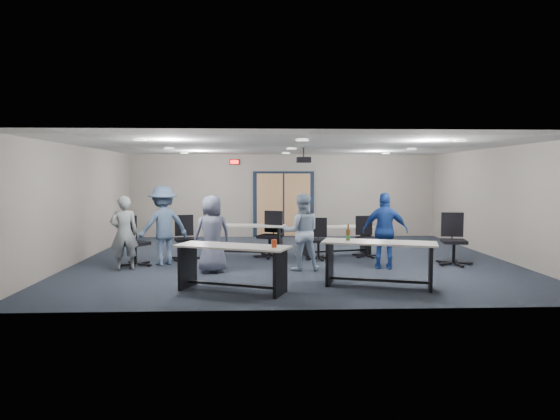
{
  "coord_description": "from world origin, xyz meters",
  "views": [
    {
      "loc": [
        -0.81,
        -11.85,
        2.02
      ],
      "look_at": [
        -0.32,
        -0.3,
        1.21
      ],
      "focal_mm": 32.0,
      "sensor_mm": 36.0,
      "label": 1
    }
  ],
  "objects_px": {
    "chair_back_c": "(318,239)",
    "person_gray": "(124,233)",
    "chair_back_a": "(186,238)",
    "chair_back_b": "(270,234)",
    "person_navy": "(385,231)",
    "chair_back_d": "(366,237)",
    "table_back_right": "(337,235)",
    "chair_loose_left": "(135,242)",
    "person_lightblue": "(302,232)",
    "person_plaid": "(212,234)",
    "table_back_left": "(246,235)",
    "table_front_left": "(233,260)",
    "table_front_right": "(378,255)",
    "chair_loose_right": "(454,239)",
    "person_back": "(163,225)"
  },
  "relations": [
    {
      "from": "chair_loose_right",
      "to": "table_back_right",
      "type": "bearing_deg",
      "value": 158.03
    },
    {
      "from": "person_plaid",
      "to": "person_navy",
      "type": "height_order",
      "value": "person_navy"
    },
    {
      "from": "table_front_right",
      "to": "person_lightblue",
      "type": "xyz_separation_m",
      "value": [
        -1.26,
        1.63,
        0.25
      ]
    },
    {
      "from": "chair_back_b",
      "to": "person_back",
      "type": "relative_size",
      "value": 0.64
    },
    {
      "from": "person_plaid",
      "to": "person_lightblue",
      "type": "height_order",
      "value": "person_lightblue"
    },
    {
      "from": "chair_loose_right",
      "to": "table_front_left",
      "type": "bearing_deg",
      "value": -143.49
    },
    {
      "from": "table_front_left",
      "to": "person_navy",
      "type": "distance_m",
      "value": 3.74
    },
    {
      "from": "table_back_left",
      "to": "person_plaid",
      "type": "relative_size",
      "value": 1.25
    },
    {
      "from": "chair_back_d",
      "to": "person_navy",
      "type": "distance_m",
      "value": 1.57
    },
    {
      "from": "table_back_left",
      "to": "chair_back_a",
      "type": "bearing_deg",
      "value": -148.3
    },
    {
      "from": "table_back_right",
      "to": "person_plaid",
      "type": "bearing_deg",
      "value": -157.94
    },
    {
      "from": "chair_back_a",
      "to": "chair_back_b",
      "type": "relative_size",
      "value": 0.93
    },
    {
      "from": "chair_back_b",
      "to": "chair_back_d",
      "type": "height_order",
      "value": "chair_back_b"
    },
    {
      "from": "chair_back_a",
      "to": "person_gray",
      "type": "xyz_separation_m",
      "value": [
        -1.12,
        -1.21,
        0.26
      ]
    },
    {
      "from": "table_back_right",
      "to": "person_lightblue",
      "type": "height_order",
      "value": "person_lightblue"
    },
    {
      "from": "table_front_left",
      "to": "table_back_right",
      "type": "xyz_separation_m",
      "value": [
        2.43,
        3.88,
        -0.05
      ]
    },
    {
      "from": "person_back",
      "to": "person_lightblue",
      "type": "bearing_deg",
      "value": 135.26
    },
    {
      "from": "table_back_left",
      "to": "chair_back_c",
      "type": "height_order",
      "value": "chair_back_c"
    },
    {
      "from": "chair_loose_right",
      "to": "person_navy",
      "type": "relative_size",
      "value": 0.71
    },
    {
      "from": "chair_back_b",
      "to": "person_navy",
      "type": "relative_size",
      "value": 0.69
    },
    {
      "from": "table_front_right",
      "to": "chair_loose_left",
      "type": "bearing_deg",
      "value": 172.78
    },
    {
      "from": "person_gray",
      "to": "person_plaid",
      "type": "bearing_deg",
      "value": 152.28
    },
    {
      "from": "person_navy",
      "to": "chair_back_b",
      "type": "bearing_deg",
      "value": -21.22
    },
    {
      "from": "table_back_left",
      "to": "person_plaid",
      "type": "xyz_separation_m",
      "value": [
        -0.65,
        -2.09,
        0.27
      ]
    },
    {
      "from": "table_back_right",
      "to": "person_navy",
      "type": "bearing_deg",
      "value": -83.01
    },
    {
      "from": "chair_back_c",
      "to": "person_plaid",
      "type": "distance_m",
      "value": 2.85
    },
    {
      "from": "chair_loose_left",
      "to": "person_lightblue",
      "type": "distance_m",
      "value": 3.71
    },
    {
      "from": "chair_back_c",
      "to": "person_gray",
      "type": "distance_m",
      "value": 4.46
    },
    {
      "from": "chair_back_b",
      "to": "person_navy",
      "type": "height_order",
      "value": "person_navy"
    },
    {
      "from": "person_gray",
      "to": "person_back",
      "type": "bearing_deg",
      "value": -157.88
    },
    {
      "from": "chair_back_b",
      "to": "chair_back_a",
      "type": "bearing_deg",
      "value": -146.67
    },
    {
      "from": "table_front_right",
      "to": "person_gray",
      "type": "relative_size",
      "value": 1.35
    },
    {
      "from": "table_back_right",
      "to": "chair_loose_left",
      "type": "distance_m",
      "value": 4.92
    },
    {
      "from": "chair_back_d",
      "to": "table_back_right",
      "type": "bearing_deg",
      "value": 146.28
    },
    {
      "from": "table_back_left",
      "to": "chair_back_b",
      "type": "xyz_separation_m",
      "value": [
        0.58,
        -0.26,
        0.03
      ]
    },
    {
      "from": "chair_back_c",
      "to": "person_plaid",
      "type": "xyz_separation_m",
      "value": [
        -2.4,
        -1.49,
        0.31
      ]
    },
    {
      "from": "table_back_right",
      "to": "person_back",
      "type": "height_order",
      "value": "person_back"
    },
    {
      "from": "chair_loose_right",
      "to": "person_lightblue",
      "type": "relative_size",
      "value": 0.72
    },
    {
      "from": "table_back_right",
      "to": "person_plaid",
      "type": "xyz_separation_m",
      "value": [
        -2.95,
        -2.16,
        0.31
      ]
    },
    {
      "from": "chair_back_c",
      "to": "chair_loose_left",
      "type": "xyz_separation_m",
      "value": [
        -4.17,
        -0.73,
        0.06
      ]
    },
    {
      "from": "table_back_left",
      "to": "person_navy",
      "type": "height_order",
      "value": "person_navy"
    },
    {
      "from": "table_back_right",
      "to": "chair_back_d",
      "type": "distance_m",
      "value": 0.77
    },
    {
      "from": "table_back_right",
      "to": "chair_back_b",
      "type": "bearing_deg",
      "value": 176.66
    },
    {
      "from": "person_navy",
      "to": "chair_loose_left",
      "type": "bearing_deg",
      "value": 6.26
    },
    {
      "from": "table_front_left",
      "to": "person_back",
      "type": "relative_size",
      "value": 1.17
    },
    {
      "from": "chair_back_a",
      "to": "chair_loose_right",
      "type": "height_order",
      "value": "chair_loose_right"
    },
    {
      "from": "chair_back_a",
      "to": "chair_loose_left",
      "type": "distance_m",
      "value": 1.27
    },
    {
      "from": "table_back_left",
      "to": "table_back_right",
      "type": "xyz_separation_m",
      "value": [
        2.3,
        0.07,
        -0.03
      ]
    },
    {
      "from": "table_front_left",
      "to": "table_front_right",
      "type": "bearing_deg",
      "value": 27.2
    },
    {
      "from": "table_front_left",
      "to": "chair_back_c",
      "type": "bearing_deg",
      "value": 81.05
    }
  ]
}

